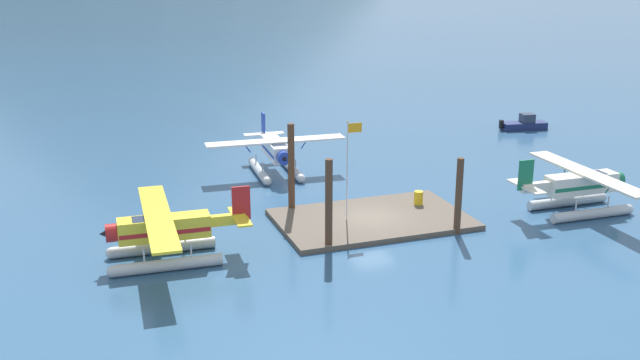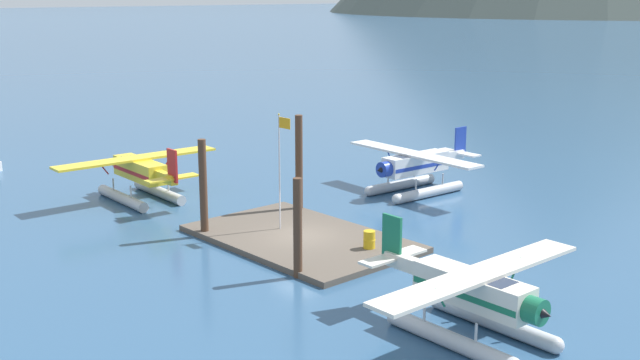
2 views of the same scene
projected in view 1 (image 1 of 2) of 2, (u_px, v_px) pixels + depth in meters
The scene contains 11 objects.
ground_plane at pixel (372, 221), 44.87m from camera, with size 1200.00×1200.00×0.00m, color #2D5175.
dock_platform at pixel (372, 219), 44.83m from camera, with size 11.64×7.30×0.30m, color brown.
piling_near_left at pixel (329, 205), 39.93m from camera, with size 0.41×0.41×5.20m, color #4C3323.
piling_near_right at pixel (459, 196), 42.29m from camera, with size 0.41×0.41×4.60m, color #4C3323.
piling_far_left at pixel (291, 168), 45.78m from camera, with size 0.43×0.43×5.76m, color #4C3323.
flagpole at pixel (349, 159), 43.16m from camera, with size 0.95×0.10×6.17m.
fuel_drum at pixel (419, 198), 46.94m from camera, with size 0.62×0.62×0.88m.
seaplane_white_bow_left at pixel (275, 154), 54.26m from camera, with size 10.46×7.98×3.84m.
seaplane_cream_stbd_aft at pixel (581, 189), 46.02m from camera, with size 7.98×10.43×3.84m.
seaplane_yellow_port_aft at pixel (164, 234), 38.50m from camera, with size 7.98×10.46×3.84m.
boat_navy_open_east at pixel (525, 124), 68.69m from camera, with size 4.86×2.13×1.50m.
Camera 1 is at (-17.18, -38.61, 15.64)m, focal length 40.82 mm.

